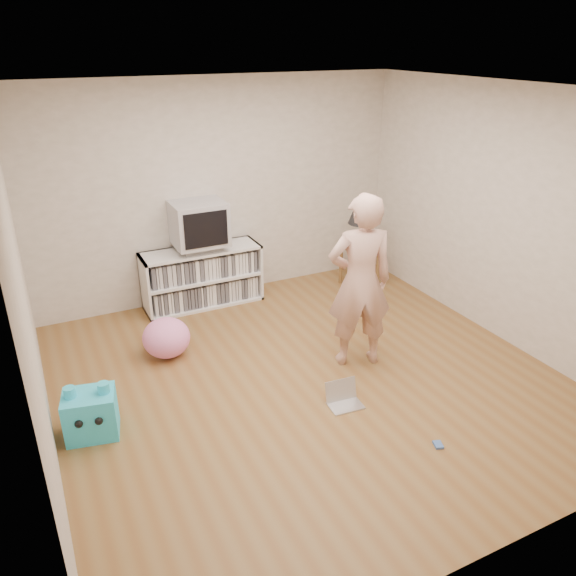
# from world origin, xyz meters

# --- Properties ---
(ground) EXTENTS (4.50, 4.50, 0.00)m
(ground) POSITION_xyz_m (0.00, 0.00, 0.00)
(ground) COLOR brown
(ground) RESTS_ON ground
(walls) EXTENTS (4.52, 4.52, 2.60)m
(walls) POSITION_xyz_m (0.00, 0.00, 1.30)
(walls) COLOR #BCB3A5
(walls) RESTS_ON ground
(ceiling) EXTENTS (4.50, 4.50, 0.01)m
(ceiling) POSITION_xyz_m (0.00, 0.00, 2.60)
(ceiling) COLOR white
(ceiling) RESTS_ON walls
(media_unit) EXTENTS (1.40, 0.45, 0.70)m
(media_unit) POSITION_xyz_m (-0.36, 2.04, 0.35)
(media_unit) COLOR white
(media_unit) RESTS_ON ground
(dvd_deck) EXTENTS (0.45, 0.35, 0.07)m
(dvd_deck) POSITION_xyz_m (-0.36, 2.02, 0.73)
(dvd_deck) COLOR gray
(dvd_deck) RESTS_ON media_unit
(crt_tv) EXTENTS (0.60, 0.53, 0.50)m
(crt_tv) POSITION_xyz_m (-0.36, 2.02, 1.02)
(crt_tv) COLOR #ACACB1
(crt_tv) RESTS_ON dvd_deck
(side_table) EXTENTS (0.42, 0.42, 0.55)m
(side_table) POSITION_xyz_m (1.62, 1.65, 0.42)
(side_table) COLOR brown
(side_table) RESTS_ON ground
(table_lamp) EXTENTS (0.34, 0.34, 0.52)m
(table_lamp) POSITION_xyz_m (1.62, 1.65, 0.94)
(table_lamp) COLOR #333333
(table_lamp) RESTS_ON side_table
(person) EXTENTS (0.72, 0.57, 1.72)m
(person) POSITION_xyz_m (0.59, 0.08, 0.86)
(person) COLOR #D7A592
(person) RESTS_ON ground
(laptop) EXTENTS (0.31, 0.26, 0.20)m
(laptop) POSITION_xyz_m (0.10, -0.48, 0.06)
(laptop) COLOR silver
(laptop) RESTS_ON ground
(playing_cards) EXTENTS (0.09, 0.11, 0.02)m
(playing_cards) POSITION_xyz_m (0.48, -1.30, 0.01)
(playing_cards) COLOR #466EBC
(playing_cards) RESTS_ON ground
(plush_blue) EXTENTS (0.46, 0.41, 0.47)m
(plush_blue) POSITION_xyz_m (-1.95, 0.06, 0.20)
(plush_blue) COLOR #2BC9F9
(plush_blue) RESTS_ON ground
(plush_pink) EXTENTS (0.61, 0.61, 0.41)m
(plush_pink) POSITION_xyz_m (-1.08, 1.02, 0.20)
(plush_pink) COLOR pink
(plush_pink) RESTS_ON ground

